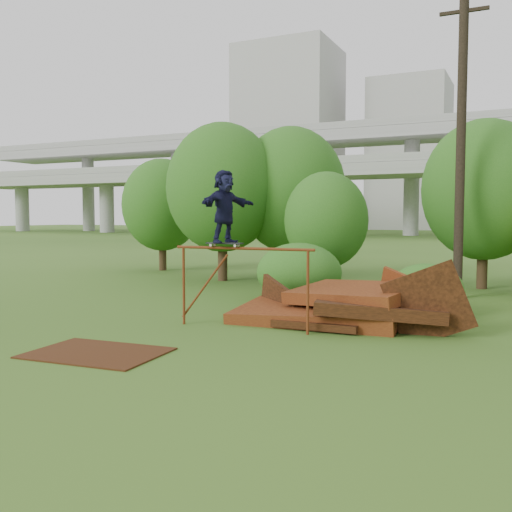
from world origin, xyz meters
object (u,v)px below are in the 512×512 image
at_px(scrap_pile, 341,308).
at_px(utility_pole, 461,142).
at_px(flat_plate, 97,353).
at_px(skater, 224,206).

bearing_deg(scrap_pile, utility_pole, 70.15).
bearing_deg(flat_plate, utility_pole, 63.41).
xyz_separation_m(scrap_pile, flat_plate, (-3.15, -4.76, -0.35)).
bearing_deg(scrap_pile, flat_plate, -123.50).
distance_m(scrap_pile, utility_pole, 7.30).
distance_m(scrap_pile, skater, 3.61).
bearing_deg(flat_plate, scrap_pile, 56.50).
height_order(skater, utility_pole, utility_pole).
bearing_deg(utility_pole, flat_plate, -116.59).
xyz_separation_m(scrap_pile, utility_pole, (1.99, 5.51, 4.35)).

